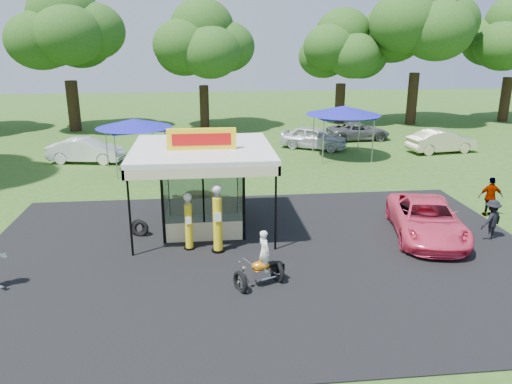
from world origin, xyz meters
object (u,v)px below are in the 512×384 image
Objects in this scene: bg_car_a at (86,150)px; bg_car_d at (358,131)px; tent_west at (134,124)px; bg_car_c at (314,137)px; pink_sedan at (427,219)px; spectator_east_a at (491,220)px; gas_pump_right at (218,220)px; kiosk_car at (204,200)px; tent_east at (343,111)px; bg_car_e at (442,141)px; gas_station_kiosk at (203,186)px; spectator_east_b at (491,197)px; gas_pump_left at (189,223)px; motorcycle at (262,264)px.

bg_car_d is at bearing -64.80° from bg_car_a.
bg_car_d is at bearing 25.56° from tent_west.
tent_west is (-11.62, -4.75, 1.95)m from bg_car_c.
spectator_east_a is (2.35, -0.50, 0.06)m from pink_sedan.
gas_pump_right reaches higher than kiosk_car.
bg_car_a is at bearing 101.14° from bg_car_d.
tent_east is (1.21, -2.82, 2.23)m from bg_car_c.
bg_car_d is 6.68m from tent_east.
kiosk_car is 14.64m from bg_car_c.
bg_car_d is 1.02× the size of bg_car_e.
gas_station_kiosk is at bearing 119.41° from bg_car_e.
bg_car_d is at bearing -118.45° from spectator_east_a.
spectator_east_a reaches higher than bg_car_e.
tent_east reaches higher than bg_car_e.
spectator_east_b reaches higher than pink_sedan.
tent_west is at bearing 111.36° from gas_station_kiosk.
bg_car_d is at bearing 57.59° from gas_pump_left.
gas_pump_right is 1.48× the size of spectator_east_b.
spectator_east_b is at bearing 177.48° from bg_car_d.
tent_east is at bearing 100.33° from pink_sedan.
motorcycle is 18.60m from tent_east.
gas_station_kiosk is at bearing -38.18° from spectator_east_a.
gas_pump_right is at bearing -174.19° from kiosk_car.
motorcycle is 20.70m from bg_car_c.
spectator_east_b is at bearing 9.93° from gas_pump_left.
tent_west is at bearing 89.11° from bg_car_e.
bg_car_e is at bearing 37.81° from gas_station_kiosk.
gas_pump_left is at bearing -124.37° from tent_east.
tent_east is at bearing -127.34° from bg_car_c.
tent_west is at bearing 105.36° from gas_pump_left.
gas_pump_left is 0.41× the size of pink_sedan.
gas_station_kiosk is at bearing -127.26° from tent_east.
spectator_east_b is 0.38× the size of bg_car_a.
bg_car_d is at bearing -77.88° from spectator_east_b.
bg_car_c is 1.00× the size of bg_car_e.
spectator_east_a is 0.34× the size of bg_car_e.
gas_pump_right is 18.60m from bg_car_c.
kiosk_car is 1.77× the size of spectator_east_a.
gas_pump_right is at bearing 90.44° from motorcycle.
bg_car_c is (6.00, 19.81, 0.05)m from motorcycle.
motorcycle reaches higher than spectator_east_b.
spectator_east_b reaches higher than spectator_east_a.
kiosk_car is 19.23m from bg_car_d.
motorcycle is 11.83m from spectator_east_b.
tent_east is (0.43, 13.70, 2.28)m from pink_sedan.
pink_sedan is 1.22× the size of tent_west.
tent_west is at bearing 111.37° from bg_car_d.
bg_car_a is at bearing -21.23° from spectator_east_b.
tent_east reaches higher than bg_car_c.
bg_car_a is 0.99× the size of bg_car_c.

